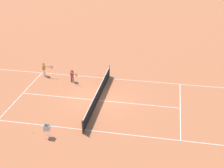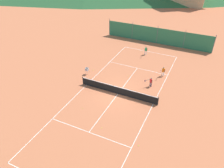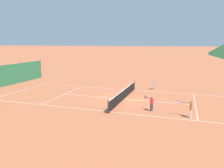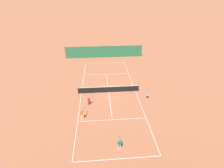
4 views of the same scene
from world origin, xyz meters
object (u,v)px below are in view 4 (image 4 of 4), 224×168
(player_near_baseline, at_px, (119,143))
(tennis_ball_by_net_right, at_px, (114,107))
(tennis_ball_far_corner, at_px, (120,80))
(tennis_ball_by_net_left, at_px, (147,103))
(tennis_ball_alley_right, at_px, (78,105))
(tennis_ball_service_box, at_px, (102,65))
(tennis_ball_alley_left, at_px, (81,76))
(player_far_baseline, at_px, (89,100))
(tennis_ball_mid_court, at_px, (102,76))
(tennis_net, at_px, (109,89))
(ball_hopper, at_px, (147,94))
(player_far_service, at_px, (82,113))

(player_near_baseline, relative_size, tennis_ball_by_net_right, 19.50)
(tennis_ball_far_corner, xyz_separation_m, tennis_ball_by_net_left, (-2.81, 7.17, 0.00))
(tennis_ball_alley_right, bearing_deg, tennis_ball_service_box, -104.77)
(tennis_ball_alley_left, bearing_deg, tennis_ball_service_box, -128.92)
(player_far_baseline, bearing_deg, player_near_baseline, 111.99)
(tennis_ball_alley_left, bearing_deg, tennis_ball_mid_court, 172.77)
(tennis_net, height_order, ball_hopper, tennis_net)
(tennis_ball_mid_court, bearing_deg, tennis_ball_far_corner, 152.36)
(tennis_ball_alley_right, bearing_deg, tennis_ball_by_net_left, 177.87)
(tennis_ball_far_corner, distance_m, tennis_ball_by_net_right, 8.04)
(player_far_baseline, bearing_deg, tennis_ball_alley_left, -78.90)
(tennis_ball_mid_court, bearing_deg, player_near_baseline, 93.94)
(tennis_ball_mid_court, height_order, tennis_ball_alley_left, same)
(tennis_ball_by_net_left, distance_m, tennis_ball_alley_right, 9.37)
(tennis_net, relative_size, player_near_baseline, 7.13)
(tennis_ball_service_box, height_order, tennis_ball_by_net_left, same)
(tennis_ball_far_corner, distance_m, tennis_ball_alley_right, 9.46)
(player_far_baseline, xyz_separation_m, tennis_ball_far_corner, (-5.06, -6.84, -0.67))
(tennis_ball_far_corner, bearing_deg, tennis_ball_by_net_left, 111.42)
(tennis_ball_mid_court, relative_size, tennis_ball_alley_right, 1.00)
(tennis_ball_by_net_right, bearing_deg, tennis_net, -84.59)
(tennis_ball_alley_right, bearing_deg, ball_hopper, -175.33)
(tennis_net, xyz_separation_m, ball_hopper, (-5.30, 2.18, 0.15))
(player_far_service, distance_m, tennis_ball_alley_right, 3.08)
(tennis_net, relative_size, tennis_ball_alley_right, 139.09)
(player_far_baseline, relative_size, tennis_ball_service_box, 18.19)
(tennis_ball_far_corner, xyz_separation_m, ball_hopper, (-3.05, 6.04, 0.62))
(tennis_net, bearing_deg, player_near_baseline, 91.64)
(tennis_ball_by_net_left, xyz_separation_m, tennis_ball_by_net_right, (4.69, 0.64, 0.00))
(player_far_service, xyz_separation_m, player_near_baseline, (-3.84, 4.85, -0.00))
(tennis_ball_alley_right, xyz_separation_m, ball_hopper, (-9.60, -0.78, 0.62))
(tennis_net, bearing_deg, tennis_ball_alley_left, -52.47)
(tennis_ball_alley_left, bearing_deg, tennis_ball_by_net_right, 116.53)
(tennis_ball_by_net_left, bearing_deg, tennis_ball_service_box, -67.72)
(tennis_ball_mid_court, bearing_deg, tennis_net, 98.41)
(tennis_ball_by_net_left, xyz_separation_m, tennis_ball_alley_right, (9.37, -0.35, 0.00))
(tennis_net, relative_size, player_far_baseline, 7.65)
(tennis_net, height_order, player_near_baseline, player_near_baseline)
(tennis_ball_service_box, distance_m, tennis_ball_by_net_right, 14.73)
(tennis_ball_far_corner, xyz_separation_m, tennis_ball_alley_right, (6.55, 6.83, 0.00))
(player_far_service, xyz_separation_m, player_far_baseline, (-0.72, -2.88, -0.05))
(tennis_ball_alley_right, bearing_deg, tennis_ball_alley_left, -88.32)
(player_near_baseline, relative_size, tennis_ball_service_box, 19.50)
(player_far_baseline, xyz_separation_m, ball_hopper, (-8.11, -0.80, -0.05))
(tennis_ball_mid_court, bearing_deg, tennis_ball_service_box, -91.26)
(tennis_ball_mid_court, height_order, tennis_ball_by_net_right, same)
(tennis_ball_service_box, bearing_deg, tennis_ball_alley_right, 75.23)
(tennis_net, relative_size, player_far_service, 7.09)
(player_far_baseline, distance_m, tennis_ball_alley_left, 9.11)
(tennis_ball_by_net_right, relative_size, ball_hopper, 0.07)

